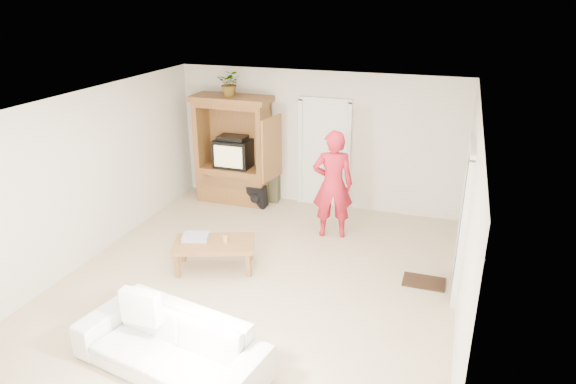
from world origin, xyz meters
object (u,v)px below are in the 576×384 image
armoire (235,157)px  sofa (170,345)px  man (333,185)px  coffee_table (214,246)px

armoire → sofa: (1.36, -4.83, -0.59)m
armoire → sofa: bearing=-74.2°
man → coffee_table: bearing=34.3°
coffee_table → man: bearing=30.4°
man → sofa: bearing=61.4°
man → coffee_table: size_ratio=1.39×
man → coffee_table: (-1.39, -1.68, -0.55)m
armoire → coffee_table: (0.83, -2.65, -0.52)m
armoire → sofa: 5.05m
armoire → sofa: size_ratio=0.96×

